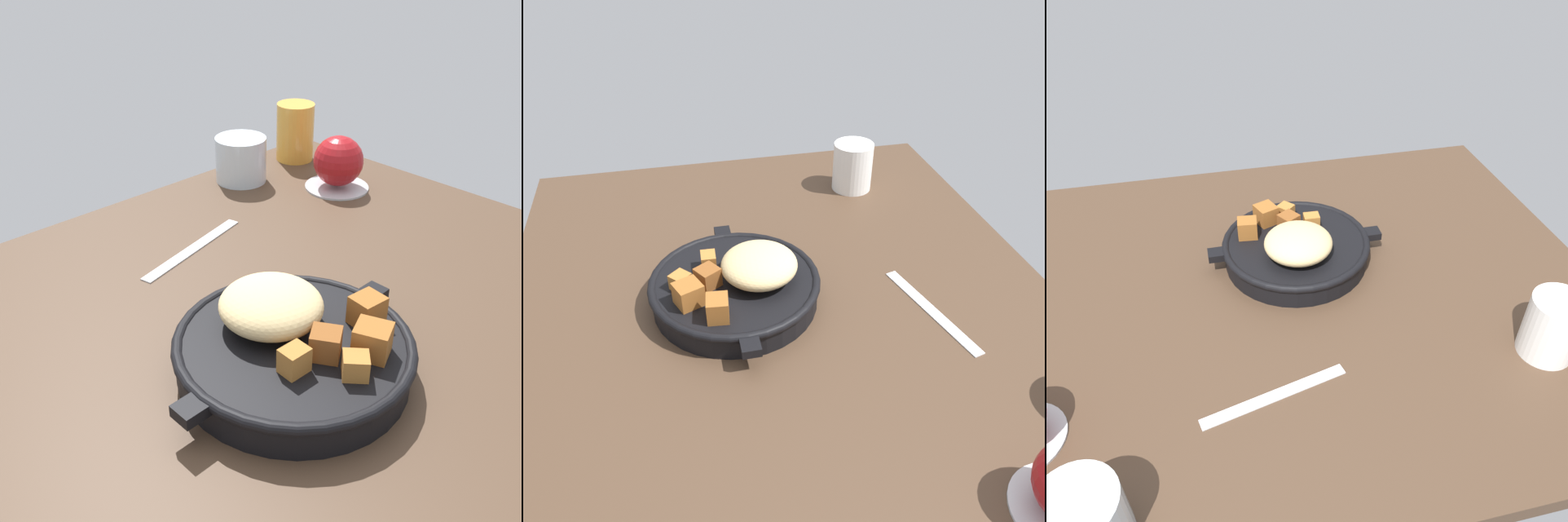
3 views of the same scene
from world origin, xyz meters
TOP-DOWN VIEW (x-y plane):
  - ground_plane at (0.00, 0.00)cm, footprint 96.30×77.24cm
  - cast_iron_skillet at (-2.87, -6.28)cm, footprint 27.87×23.55cm
  - saucer_plate at (34.41, 18.82)cm, footprint 10.24×10.24cm
  - red_apple at (34.41, 18.82)cm, footprint 7.94×7.94cm
  - butter_knife at (5.10, 19.15)cm, footprint 18.86×6.04cm
  - water_glass_short at (25.40, 31.82)cm, footprint 8.31×8.31cm
  - juice_glass_amber at (38.82, 32.32)cm, footprint 6.57×6.57cm

SIDE VIEW (x-z plane):
  - ground_plane at x=0.00cm, z-range -2.40..0.00cm
  - butter_knife at x=5.10cm, z-range 0.00..0.36cm
  - saucer_plate at x=34.41cm, z-range 0.00..0.60cm
  - cast_iron_skillet at x=-2.87cm, z-range -1.14..6.92cm
  - water_glass_short at x=25.40cm, z-range 0.00..7.31cm
  - red_apple at x=34.41cm, z-range 0.60..8.54cm
  - juice_glass_amber at x=38.82cm, z-range 0.00..9.95cm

